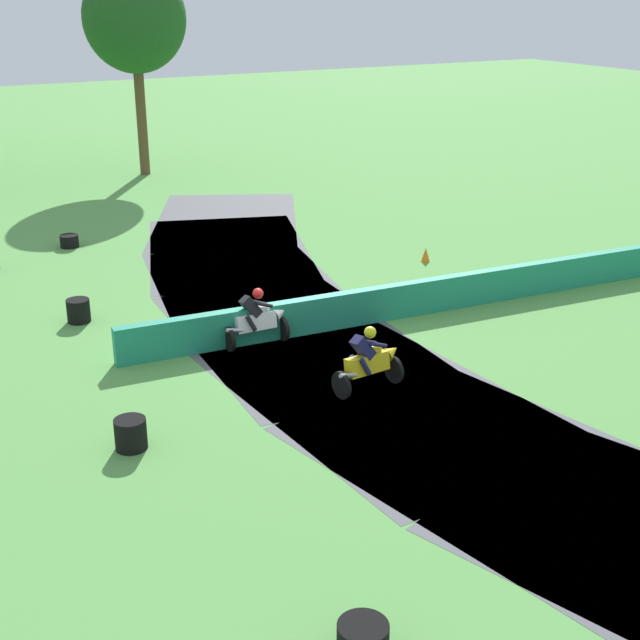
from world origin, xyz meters
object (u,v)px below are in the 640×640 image
(tire_stack_far, at_px, (363,638))
(traffic_cone, at_px, (426,255))
(tire_stack_mid_b, at_px, (131,434))
(motorcycle_chase_yellow, at_px, (370,360))
(motorcycle_lead_white, at_px, (258,319))
(tire_stack_near, at_px, (69,241))
(tire_stack_mid_a, at_px, (78,311))

(tire_stack_far, bearing_deg, traffic_cone, 52.44)
(tire_stack_mid_b, bearing_deg, tire_stack_far, -81.07)
(motorcycle_chase_yellow, bearing_deg, traffic_cone, 47.81)
(motorcycle_lead_white, distance_m, motorcycle_chase_yellow, 3.54)
(tire_stack_near, height_order, tire_stack_mid_a, tire_stack_mid_a)
(tire_stack_mid_a, height_order, tire_stack_far, tire_stack_mid_a)
(motorcycle_chase_yellow, bearing_deg, motorcycle_lead_white, 107.28)
(motorcycle_lead_white, xyz_separation_m, tire_stack_far, (-3.17, -10.12, -0.46))
(motorcycle_lead_white, xyz_separation_m, tire_stack_mid_b, (-4.21, -3.47, -0.36))
(motorcycle_chase_yellow, xyz_separation_m, tire_stack_mid_b, (-5.27, -0.09, -0.36))
(motorcycle_lead_white, height_order, tire_stack_mid_a, motorcycle_lead_white)
(motorcycle_lead_white, xyz_separation_m, tire_stack_mid_a, (-3.41, 3.55, -0.36))
(motorcycle_lead_white, distance_m, tire_stack_far, 10.61)
(motorcycle_lead_white, distance_m, tire_stack_mid_b, 5.47)
(motorcycle_lead_white, relative_size, tire_stack_near, 2.80)
(tire_stack_near, distance_m, tire_stack_far, 20.63)
(tire_stack_near, relative_size, traffic_cone, 1.37)
(motorcycle_chase_yellow, bearing_deg, tire_stack_far, -122.08)
(motorcycle_lead_white, bearing_deg, tire_stack_far, -107.40)
(tire_stack_mid_b, xyz_separation_m, traffic_cone, (11.58, 7.06, -0.08))
(tire_stack_mid_a, bearing_deg, tire_stack_mid_b, -96.51)
(traffic_cone, bearing_deg, tire_stack_mid_b, -148.64)
(tire_stack_near, bearing_deg, traffic_cone, -36.47)
(tire_stack_near, relative_size, tire_stack_mid_a, 1.00)
(tire_stack_near, height_order, traffic_cone, traffic_cone)
(motorcycle_chase_yellow, height_order, tire_stack_mid_b, motorcycle_chase_yellow)
(motorcycle_chase_yellow, height_order, tire_stack_near, motorcycle_chase_yellow)
(tire_stack_mid_a, relative_size, tire_stack_far, 0.87)
(motorcycle_chase_yellow, relative_size, tire_stack_far, 2.43)
(motorcycle_chase_yellow, bearing_deg, tire_stack_mid_b, -178.98)
(motorcycle_lead_white, distance_m, tire_stack_near, 10.67)
(tire_stack_near, xyz_separation_m, tire_stack_mid_b, (-2.24, -13.95, 0.10))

